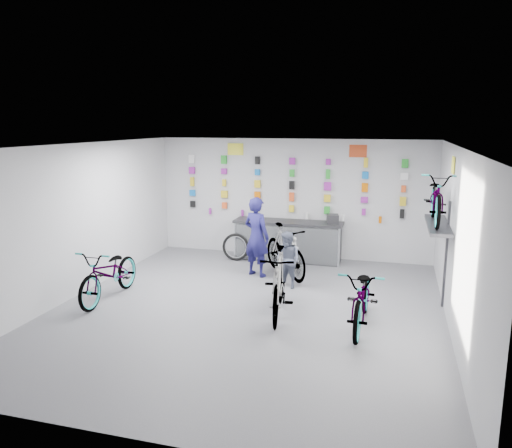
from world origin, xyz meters
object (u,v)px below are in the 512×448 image
(counter, at_px, (288,241))
(bike_center, at_px, (279,283))
(bike_right, at_px, (363,297))
(customer, at_px, (288,260))
(bike_service, at_px, (285,250))
(bike_left, at_px, (110,273))
(clerk, at_px, (257,237))

(counter, distance_m, bike_center, 3.69)
(bike_right, height_order, customer, customer)
(bike_center, distance_m, bike_service, 2.41)
(bike_left, bearing_deg, clerk, 43.40)
(bike_center, relative_size, clerk, 1.12)
(bike_left, bearing_deg, bike_center, 0.27)
(counter, height_order, clerk, clerk)
(counter, xyz_separation_m, clerk, (-0.41, -1.44, 0.41))
(counter, xyz_separation_m, bike_left, (-2.74, -3.70, 0.04))
(bike_right, bearing_deg, customer, 136.11)
(bike_left, relative_size, bike_center, 1.00)
(bike_left, height_order, bike_right, bike_right)
(bike_service, bearing_deg, counter, 60.73)
(counter, xyz_separation_m, bike_center, (0.61, -3.64, 0.12))
(counter, bearing_deg, bike_left, -126.50)
(bike_left, distance_m, bike_center, 3.35)
(bike_center, xyz_separation_m, bike_service, (-0.40, 2.38, -0.02))
(bike_left, relative_size, bike_right, 0.98)
(counter, xyz_separation_m, customer, (0.44, -2.07, 0.11))
(bike_center, xyz_separation_m, clerk, (-1.02, 2.20, 0.29))
(counter, distance_m, customer, 2.12)
(counter, height_order, bike_right, bike_right)
(clerk, bearing_deg, counter, -82.74)
(bike_right, distance_m, customer, 2.36)
(counter, bearing_deg, bike_center, -80.47)
(bike_center, distance_m, customer, 1.58)
(bike_right, xyz_separation_m, clerk, (-2.50, 2.32, 0.36))
(counter, bearing_deg, bike_right, -60.90)
(counter, bearing_deg, clerk, -105.92)
(bike_left, xyz_separation_m, bike_right, (4.83, -0.06, 0.01))
(bike_service, bearing_deg, bike_right, -91.75)
(clerk, bearing_deg, customer, 166.41)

